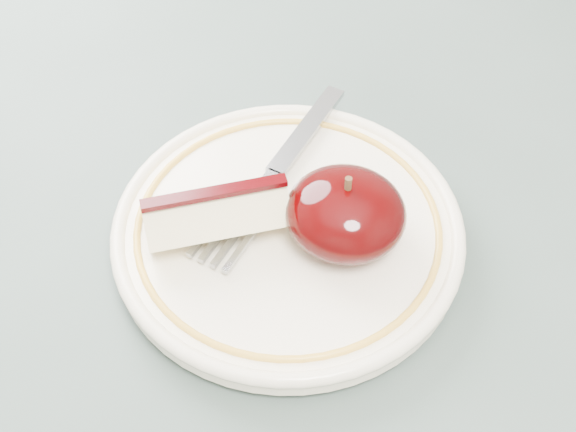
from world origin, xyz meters
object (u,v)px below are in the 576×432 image
(table, at_px, (176,268))
(plate, at_px, (288,231))
(fork, at_px, (273,174))
(apple_half, at_px, (346,213))

(table, relative_size, plate, 4.32)
(fork, bearing_deg, table, 111.74)
(plate, xyz_separation_m, fork, (-0.02, 0.03, 0.01))
(plate, height_order, fork, fork)
(plate, distance_m, apple_half, 0.04)
(table, xyz_separation_m, plate, (0.09, -0.02, 0.10))
(table, height_order, fork, fork)
(plate, height_order, apple_half, apple_half)
(table, bearing_deg, plate, -11.18)
(apple_half, xyz_separation_m, fork, (-0.05, 0.03, -0.02))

